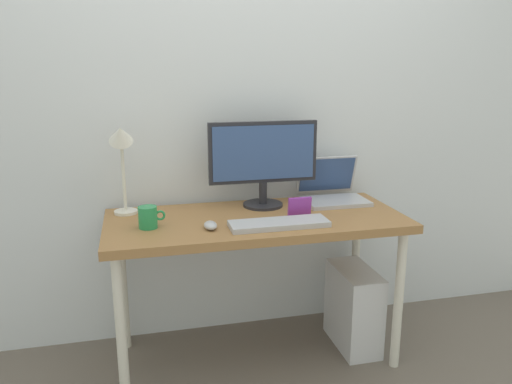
{
  "coord_description": "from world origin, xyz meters",
  "views": [
    {
      "loc": [
        -0.53,
        -2.19,
        1.43
      ],
      "look_at": [
        0.0,
        0.0,
        0.85
      ],
      "focal_mm": 35.31,
      "sensor_mm": 36.0,
      "label": 1
    }
  ],
  "objects_px": {
    "laptop": "(332,190)",
    "mouse": "(210,225)",
    "keyboard": "(279,224)",
    "coffee_mug": "(148,217)",
    "photo_frame": "(300,207)",
    "monitor": "(263,158)",
    "computer_tower": "(354,308)",
    "desk_lamp": "(122,149)",
    "desk": "(256,231)"
  },
  "relations": [
    {
      "from": "monitor",
      "to": "computer_tower",
      "type": "distance_m",
      "value": 0.9
    },
    {
      "from": "desk_lamp",
      "to": "mouse",
      "type": "distance_m",
      "value": 0.56
    },
    {
      "from": "desk_lamp",
      "to": "desk",
      "type": "bearing_deg",
      "value": -16.04
    },
    {
      "from": "laptop",
      "to": "desk",
      "type": "bearing_deg",
      "value": -157.26
    },
    {
      "from": "desk_lamp",
      "to": "computer_tower",
      "type": "bearing_deg",
      "value": -9.54
    },
    {
      "from": "monitor",
      "to": "coffee_mug",
      "type": "relative_size",
      "value": 4.64
    },
    {
      "from": "desk_lamp",
      "to": "coffee_mug",
      "type": "distance_m",
      "value": 0.36
    },
    {
      "from": "desk",
      "to": "photo_frame",
      "type": "xyz_separation_m",
      "value": [
        0.2,
        -0.04,
        0.12
      ]
    },
    {
      "from": "mouse",
      "to": "computer_tower",
      "type": "distance_m",
      "value": 0.93
    },
    {
      "from": "photo_frame",
      "to": "keyboard",
      "type": "bearing_deg",
      "value": -138.63
    },
    {
      "from": "coffee_mug",
      "to": "monitor",
      "type": "bearing_deg",
      "value": 20.95
    },
    {
      "from": "coffee_mug",
      "to": "desk",
      "type": "bearing_deg",
      "value": 5.68
    },
    {
      "from": "keyboard",
      "to": "computer_tower",
      "type": "xyz_separation_m",
      "value": [
        0.45,
        0.15,
        -0.53
      ]
    },
    {
      "from": "desk_lamp",
      "to": "coffee_mug",
      "type": "bearing_deg",
      "value": -65.82
    },
    {
      "from": "photo_frame",
      "to": "laptop",
      "type": "bearing_deg",
      "value": 42.64
    },
    {
      "from": "keyboard",
      "to": "desk",
      "type": "bearing_deg",
      "value": 111.86
    },
    {
      "from": "monitor",
      "to": "mouse",
      "type": "bearing_deg",
      "value": -136.21
    },
    {
      "from": "desk",
      "to": "keyboard",
      "type": "relative_size",
      "value": 3.16
    },
    {
      "from": "keyboard",
      "to": "coffee_mug",
      "type": "height_order",
      "value": "coffee_mug"
    },
    {
      "from": "desk",
      "to": "keyboard",
      "type": "xyz_separation_m",
      "value": [
        0.07,
        -0.16,
        0.08
      ]
    },
    {
      "from": "mouse",
      "to": "photo_frame",
      "type": "distance_m",
      "value": 0.44
    },
    {
      "from": "coffee_mug",
      "to": "desk_lamp",
      "type": "bearing_deg",
      "value": 114.18
    },
    {
      "from": "keyboard",
      "to": "mouse",
      "type": "xyz_separation_m",
      "value": [
        -0.3,
        0.03,
        0.01
      ]
    },
    {
      "from": "keyboard",
      "to": "computer_tower",
      "type": "bearing_deg",
      "value": 18.14
    },
    {
      "from": "laptop",
      "to": "coffee_mug",
      "type": "xyz_separation_m",
      "value": [
        -0.95,
        -0.24,
        -0.01
      ]
    },
    {
      "from": "laptop",
      "to": "monitor",
      "type": "bearing_deg",
      "value": -176.94
    },
    {
      "from": "monitor",
      "to": "keyboard",
      "type": "xyz_separation_m",
      "value": [
        -0.01,
        -0.33,
        -0.23
      ]
    },
    {
      "from": "desk",
      "to": "photo_frame",
      "type": "relative_size",
      "value": 12.62
    },
    {
      "from": "coffee_mug",
      "to": "computer_tower",
      "type": "distance_m",
      "value": 1.16
    },
    {
      "from": "laptop",
      "to": "mouse",
      "type": "bearing_deg",
      "value": -155.09
    },
    {
      "from": "monitor",
      "to": "coffee_mug",
      "type": "bearing_deg",
      "value": -159.05
    },
    {
      "from": "desk_lamp",
      "to": "computer_tower",
      "type": "height_order",
      "value": "desk_lamp"
    },
    {
      "from": "computer_tower",
      "to": "photo_frame",
      "type": "bearing_deg",
      "value": -174.73
    },
    {
      "from": "laptop",
      "to": "desk_lamp",
      "type": "xyz_separation_m",
      "value": [
        -1.05,
        -0.02,
        0.26
      ]
    },
    {
      "from": "keyboard",
      "to": "mouse",
      "type": "bearing_deg",
      "value": 173.75
    },
    {
      "from": "monitor",
      "to": "desk_lamp",
      "type": "bearing_deg",
      "value": 179.95
    },
    {
      "from": "monitor",
      "to": "keyboard",
      "type": "relative_size",
      "value": 1.24
    },
    {
      "from": "keyboard",
      "to": "coffee_mug",
      "type": "distance_m",
      "value": 0.57
    },
    {
      "from": "laptop",
      "to": "desk_lamp",
      "type": "distance_m",
      "value": 1.08
    },
    {
      "from": "coffee_mug",
      "to": "photo_frame",
      "type": "xyz_separation_m",
      "value": [
        0.69,
        0.0,
        -0.0
      ]
    },
    {
      "from": "photo_frame",
      "to": "desk_lamp",
      "type": "bearing_deg",
      "value": 164.82
    },
    {
      "from": "keyboard",
      "to": "photo_frame",
      "type": "height_order",
      "value": "photo_frame"
    },
    {
      "from": "mouse",
      "to": "photo_frame",
      "type": "relative_size",
      "value": 0.82
    },
    {
      "from": "desk",
      "to": "keyboard",
      "type": "bearing_deg",
      "value": -68.14
    },
    {
      "from": "coffee_mug",
      "to": "photo_frame",
      "type": "relative_size",
      "value": 1.07
    },
    {
      "from": "monitor",
      "to": "computer_tower",
      "type": "relative_size",
      "value": 1.3
    },
    {
      "from": "keyboard",
      "to": "coffee_mug",
      "type": "xyz_separation_m",
      "value": [
        -0.56,
        0.11,
        0.04
      ]
    },
    {
      "from": "mouse",
      "to": "coffee_mug",
      "type": "distance_m",
      "value": 0.27
    },
    {
      "from": "desk_lamp",
      "to": "computer_tower",
      "type": "distance_m",
      "value": 1.4
    },
    {
      "from": "monitor",
      "to": "mouse",
      "type": "xyz_separation_m",
      "value": [
        -0.31,
        -0.3,
        -0.23
      ]
    }
  ]
}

